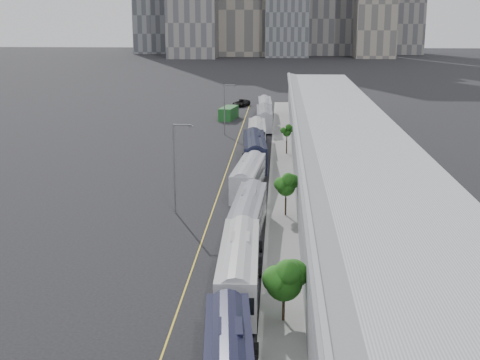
# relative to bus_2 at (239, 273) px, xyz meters

# --- Properties ---
(sidewalk) EXTENTS (10.00, 170.00, 0.12)m
(sidewalk) POSITION_rel_bus_2_xyz_m (6.52, 22.09, -1.58)
(sidewalk) COLOR gray
(sidewalk) RESTS_ON ground
(lane_line) EXTENTS (0.12, 160.00, 0.02)m
(lane_line) POSITION_rel_bus_2_xyz_m (-3.98, 22.09, -1.63)
(lane_line) COLOR gold
(lane_line) RESTS_ON ground
(depot) EXTENTS (12.45, 160.40, 7.20)m
(depot) POSITION_rel_bus_2_xyz_m (10.51, 22.09, 1.87)
(depot) COLOR gray
(depot) RESTS_ON ground
(bus_2) EXTENTS (3.00, 13.37, 3.89)m
(bus_2) POSITION_rel_bus_2_xyz_m (0.00, 0.00, 0.00)
(bus_2) COLOR #B3B3B5
(bus_2) RESTS_ON ground
(bus_3) EXTENTS (3.02, 12.54, 3.64)m
(bus_3) POSITION_rel_bus_2_xyz_m (0.00, 13.47, -0.11)
(bus_3) COLOR gray
(bus_3) RESTS_ON ground
(bus_4) EXTENTS (3.50, 12.74, 3.68)m
(bus_4) POSITION_rel_bus_2_xyz_m (-0.65, 27.65, -0.09)
(bus_4) COLOR #B0B1BB
(bus_4) RESTS_ON ground
(bus_5) EXTENTS (3.66, 14.11, 4.08)m
(bus_5) POSITION_rel_bus_2_xyz_m (-0.51, 41.28, 0.08)
(bus_5) COLOR black
(bus_5) RESTS_ON ground
(bus_6) EXTENTS (3.06, 12.72, 3.69)m
(bus_6) POSITION_rel_bus_2_xyz_m (-0.70, 55.07, -0.09)
(bus_6) COLOR #BABBBD
(bus_6) RESTS_ON ground
(bus_7) EXTENTS (3.14, 13.08, 3.80)m
(bus_7) POSITION_rel_bus_2_xyz_m (0.04, 70.89, -0.04)
(bus_7) COLOR gray
(bus_7) RESTS_ON ground
(bus_8) EXTENTS (2.98, 12.37, 3.59)m
(bus_8) POSITION_rel_bus_2_xyz_m (-0.22, 85.47, -0.13)
(bus_8) COLOR #B4B6BF
(bus_8) RESTS_ON ground
(tree_1) EXTENTS (2.39, 2.39, 4.28)m
(tree_1) POSITION_rel_bus_2_xyz_m (3.12, -4.09, 1.43)
(tree_1) COLOR black
(tree_1) RESTS_ON ground
(tree_2) EXTENTS (1.82, 1.82, 4.18)m
(tree_2) POSITION_rel_bus_2_xyz_m (3.41, 19.32, 1.60)
(tree_2) COLOR black
(tree_2) RESTS_ON ground
(tree_3) EXTENTS (1.16, 1.16, 3.89)m
(tree_3) POSITION_rel_bus_2_xyz_m (3.74, 49.57, 1.56)
(tree_3) COLOR black
(tree_3) RESTS_ON ground
(street_lamp_near) EXTENTS (2.04, 0.22, 9.02)m
(street_lamp_near) POSITION_rel_bus_2_xyz_m (-7.47, 19.96, 3.56)
(street_lamp_near) COLOR #59595E
(street_lamp_near) RESTS_ON ground
(street_lamp_far) EXTENTS (2.04, 0.22, 8.35)m
(street_lamp_far) POSITION_rel_bus_2_xyz_m (-6.22, 65.13, 3.21)
(street_lamp_far) COLOR #59595E
(street_lamp_far) RESTS_ON ground
(shipping_container) EXTENTS (3.48, 7.00, 2.36)m
(shipping_container) POSITION_rel_bus_2_xyz_m (-7.02, 81.82, -0.46)
(shipping_container) COLOR #16481B
(shipping_container) RESTS_ON ground
(suv) EXTENTS (4.17, 5.89, 1.49)m
(suv) POSITION_rel_bus_2_xyz_m (-5.72, 100.44, -0.90)
(suv) COLOR black
(suv) RESTS_ON ground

